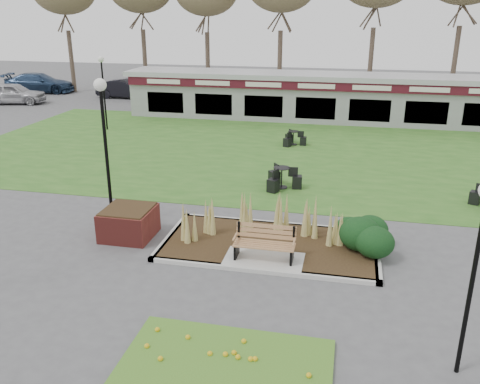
% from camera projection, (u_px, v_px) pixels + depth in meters
% --- Properties ---
extents(ground, '(100.00, 100.00, 0.00)m').
position_uv_depth(ground, '(263.00, 265.00, 14.08)').
color(ground, '#515154').
rests_on(ground, ground).
extents(lawn, '(34.00, 16.00, 0.02)m').
position_uv_depth(lawn, '(304.00, 152.00, 25.10)').
color(lawn, '#2D631F').
rests_on(lawn, ground).
extents(flower_bed, '(4.20, 3.00, 0.16)m').
position_uv_depth(flower_bed, '(222.00, 373.00, 9.83)').
color(flower_bed, '#467621').
rests_on(flower_bed, ground).
extents(planting_bed, '(6.75, 3.40, 1.27)m').
position_uv_depth(planting_bed, '(314.00, 237.00, 14.94)').
color(planting_bed, black).
rests_on(planting_bed, ground).
extents(park_bench, '(1.70, 0.66, 0.93)m').
position_uv_depth(park_bench, '(265.00, 242.00, 14.11)').
color(park_bench, '#996A45').
rests_on(park_bench, ground).
extents(brick_planter, '(1.50, 1.50, 0.95)m').
position_uv_depth(brick_planter, '(129.00, 222.00, 15.72)').
color(brick_planter, maroon).
rests_on(brick_planter, ground).
extents(food_pavilion, '(24.60, 3.40, 2.90)m').
position_uv_depth(food_pavilion, '(318.00, 97.00, 31.91)').
color(food_pavilion, gray).
rests_on(food_pavilion, ground).
extents(lamp_post_near_right, '(0.33, 0.33, 3.95)m').
position_uv_depth(lamp_post_near_right, '(480.00, 239.00, 8.99)').
color(lamp_post_near_right, black).
rests_on(lamp_post_near_right, ground).
extents(lamp_post_mid_left, '(0.39, 0.39, 4.73)m').
position_uv_depth(lamp_post_mid_left, '(103.00, 120.00, 15.71)').
color(lamp_post_mid_left, black).
rests_on(lamp_post_mid_left, ground).
extents(lamp_post_far_left, '(0.35, 0.35, 4.20)m').
position_uv_depth(lamp_post_far_left, '(103.00, 77.00, 28.72)').
color(lamp_post_far_left, black).
rests_on(lamp_post_far_left, ground).
extents(bistro_set_a, '(1.44, 1.56, 0.84)m').
position_uv_depth(bistro_set_a, '(281.00, 181.00, 20.03)').
color(bistro_set_a, black).
rests_on(bistro_set_a, ground).
extents(bistro_set_c, '(1.18, 1.34, 0.71)m').
position_uv_depth(bistro_set_c, '(293.00, 140.00, 26.37)').
color(bistro_set_c, black).
rests_on(bistro_set_c, ground).
extents(car_silver, '(4.86, 2.82, 1.55)m').
position_uv_depth(car_silver, '(13.00, 93.00, 37.59)').
color(car_silver, '#AEAEB3').
rests_on(car_silver, ground).
extents(car_black, '(4.42, 1.57, 1.45)m').
position_uv_depth(car_black, '(125.00, 89.00, 40.00)').
color(car_black, black).
rests_on(car_black, ground).
extents(car_blue, '(5.92, 3.32, 1.62)m').
position_uv_depth(car_blue, '(39.00, 83.00, 42.52)').
color(car_blue, navy).
rests_on(car_blue, ground).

